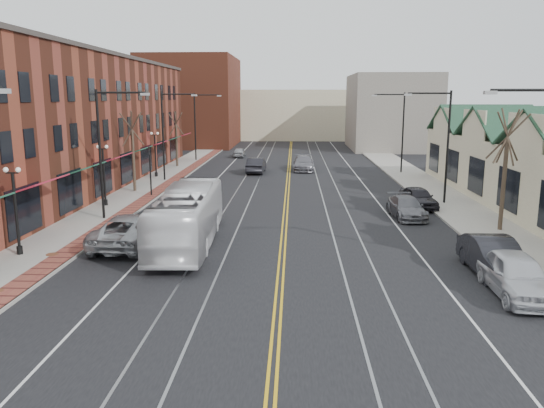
# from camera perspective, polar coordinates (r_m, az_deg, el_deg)

# --- Properties ---
(ground) EXTENTS (160.00, 160.00, 0.00)m
(ground) POSITION_cam_1_polar(r_m,az_deg,el_deg) (18.05, 0.43, -13.71)
(ground) COLOR black
(ground) RESTS_ON ground
(sidewalk_left) EXTENTS (4.00, 120.00, 0.15)m
(sidewalk_left) POSITION_cam_1_polar(r_m,az_deg,el_deg) (39.18, -16.33, -0.23)
(sidewalk_left) COLOR gray
(sidewalk_left) RESTS_ON ground
(sidewalk_right) EXTENTS (4.00, 120.00, 0.15)m
(sidewalk_right) POSITION_cam_1_polar(r_m,az_deg,el_deg) (38.84, 19.50, -0.53)
(sidewalk_right) COLOR gray
(sidewalk_right) RESTS_ON ground
(building_left) EXTENTS (10.00, 50.00, 11.00)m
(building_left) POSITION_cam_1_polar(r_m,az_deg,el_deg) (47.59, -22.07, 7.97)
(building_left) COLOR brown
(building_left) RESTS_ON ground
(backdrop_left) EXTENTS (14.00, 18.00, 14.00)m
(backdrop_left) POSITION_cam_1_polar(r_m,az_deg,el_deg) (87.91, -8.59, 10.84)
(backdrop_left) COLOR brown
(backdrop_left) RESTS_ON ground
(backdrop_mid) EXTENTS (22.00, 14.00, 9.00)m
(backdrop_mid) POSITION_cam_1_polar(r_m,az_deg,el_deg) (101.39, 2.13, 9.60)
(backdrop_mid) COLOR beige
(backdrop_mid) RESTS_ON ground
(backdrop_right) EXTENTS (12.00, 16.00, 11.00)m
(backdrop_right) POSITION_cam_1_polar(r_m,az_deg,el_deg) (82.64, 12.66, 9.62)
(backdrop_right) COLOR slate
(backdrop_right) RESTS_ON ground
(streetlight_l_1) EXTENTS (3.33, 0.25, 8.00)m
(streetlight_l_1) POSITION_cam_1_polar(r_m,az_deg,el_deg) (34.46, -17.39, 6.49)
(streetlight_l_1) COLOR black
(streetlight_l_1) RESTS_ON sidewalk_left
(streetlight_l_2) EXTENTS (3.33, 0.25, 8.00)m
(streetlight_l_2) POSITION_cam_1_polar(r_m,az_deg,el_deg) (49.78, -11.18, 8.14)
(streetlight_l_2) COLOR black
(streetlight_l_2) RESTS_ON sidewalk_left
(streetlight_l_3) EXTENTS (3.33, 0.25, 8.00)m
(streetlight_l_3) POSITION_cam_1_polar(r_m,az_deg,el_deg) (65.43, -7.90, 8.98)
(streetlight_l_3) COLOR black
(streetlight_l_3) RESTS_ON sidewalk_left
(streetlight_r_1) EXTENTS (3.33, 0.25, 8.00)m
(streetlight_r_1) POSITION_cam_1_polar(r_m,az_deg,el_deg) (39.83, 17.82, 7.06)
(streetlight_r_1) COLOR black
(streetlight_r_1) RESTS_ON sidewalk_right
(streetlight_r_2) EXTENTS (3.33, 0.25, 8.00)m
(streetlight_r_2) POSITION_cam_1_polar(r_m,az_deg,el_deg) (55.40, 13.47, 8.36)
(streetlight_r_2) COLOR black
(streetlight_r_2) RESTS_ON sidewalk_right
(lamppost_l_1) EXTENTS (0.84, 0.28, 4.27)m
(lamppost_l_1) POSITION_cam_1_polar(r_m,az_deg,el_deg) (28.29, -25.82, -0.88)
(lamppost_l_1) COLOR black
(lamppost_l_1) RESTS_ON sidewalk_left
(lamppost_l_2) EXTENTS (0.84, 0.28, 4.27)m
(lamppost_l_2) POSITION_cam_1_polar(r_m,az_deg,el_deg) (39.10, -17.61, 2.83)
(lamppost_l_2) COLOR black
(lamppost_l_2) RESTS_ON sidewalk_left
(lamppost_l_3) EXTENTS (0.84, 0.28, 4.27)m
(lamppost_l_3) POSITION_cam_1_polar(r_m,az_deg,el_deg) (52.36, -12.43, 5.14)
(lamppost_l_3) COLOR black
(lamppost_l_3) RESTS_ON sidewalk_left
(tree_left_near) EXTENTS (1.78, 1.37, 6.48)m
(tree_left_near) POSITION_cam_1_polar(r_m,az_deg,el_deg) (44.50, -14.73, 5.67)
(tree_left_near) COLOR #382B21
(tree_left_near) RESTS_ON sidewalk_left
(tree_left_far) EXTENTS (1.66, 1.28, 6.02)m
(tree_left_far) POSITION_cam_1_polar(r_m,az_deg,el_deg) (59.94, -10.25, 7.02)
(tree_left_far) COLOR #382B21
(tree_left_far) RESTS_ON sidewalk_left
(tree_right_mid) EXTENTS (1.90, 1.46, 6.93)m
(tree_right_mid) POSITION_cam_1_polar(r_m,az_deg,el_deg) (32.83, 23.77, 3.59)
(tree_right_mid) COLOR #382B21
(tree_right_mid) RESTS_ON sidewalk_right
(manhole_far) EXTENTS (0.60, 0.60, 0.02)m
(manhole_far) POSITION_cam_1_polar(r_m,az_deg,el_deg) (28.05, -22.56, -5.02)
(manhole_far) COLOR #592D19
(manhole_far) RESTS_ON sidewalk_left
(traffic_signal) EXTENTS (0.18, 0.15, 3.80)m
(traffic_signal) POSITION_cam_1_polar(r_m,az_deg,el_deg) (42.19, -12.97, 3.87)
(traffic_signal) COLOR black
(traffic_signal) RESTS_ON sidewalk_left
(transit_bus) EXTENTS (2.98, 11.02, 3.04)m
(transit_bus) POSITION_cam_1_polar(r_m,az_deg,el_deg) (28.07, -9.07, -1.38)
(transit_bus) COLOR white
(transit_bus) RESTS_ON ground
(parked_suv) EXTENTS (3.23, 6.36, 1.72)m
(parked_suv) POSITION_cam_1_polar(r_m,az_deg,el_deg) (28.64, -14.81, -2.73)
(parked_suv) COLOR #A3A5AA
(parked_suv) RESTS_ON ground
(parked_car_a) EXTENTS (2.15, 5.04, 1.70)m
(parked_car_a) POSITION_cam_1_polar(r_m,az_deg,el_deg) (23.00, 24.82, -6.92)
(parked_car_a) COLOR silver
(parked_car_a) RESTS_ON ground
(parked_car_b) EXTENTS (1.82, 5.05, 1.65)m
(parked_car_b) POSITION_cam_1_polar(r_m,az_deg,el_deg) (25.14, 22.76, -5.29)
(parked_car_b) COLOR black
(parked_car_b) RESTS_ON ground
(parked_car_c) EXTENTS (2.16, 4.77, 1.36)m
(parked_car_c) POSITION_cam_1_polar(r_m,az_deg,el_deg) (35.35, 14.27, -0.35)
(parked_car_c) COLOR #5C5D63
(parked_car_c) RESTS_ON ground
(parked_car_d) EXTENTS (2.34, 4.56, 1.49)m
(parked_car_d) POSITION_cam_1_polar(r_m,az_deg,el_deg) (38.68, 15.44, 0.68)
(parked_car_d) COLOR #232228
(parked_car_d) RESTS_ON ground
(distant_car_left) EXTENTS (1.85, 4.86, 1.58)m
(distant_car_left) POSITION_cam_1_polar(r_m,az_deg,el_deg) (54.76, -1.71, 4.18)
(distant_car_left) COLOR black
(distant_car_left) RESTS_ON ground
(distant_car_right) EXTENTS (2.21, 5.41, 1.57)m
(distant_car_right) POSITION_cam_1_polar(r_m,az_deg,el_deg) (56.71, 3.42, 4.41)
(distant_car_right) COLOR slate
(distant_car_right) RESTS_ON ground
(distant_car_far) EXTENTS (1.51, 3.74, 1.27)m
(distant_car_far) POSITION_cam_1_polar(r_m,az_deg,el_deg) (69.55, -3.53, 5.57)
(distant_car_far) COLOR #999BA0
(distant_car_far) RESTS_ON ground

